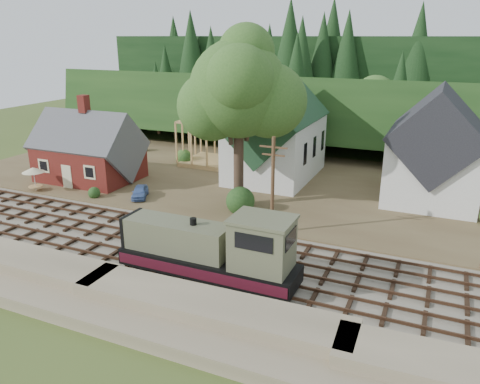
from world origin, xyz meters
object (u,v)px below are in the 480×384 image
at_px(car_blue, 140,192).
at_px(patio_set, 33,171).
at_px(car_green, 76,164).
at_px(car_red, 447,195).
at_px(locomotive, 214,251).

distance_m(car_blue, patio_set, 11.23).
distance_m(car_green, car_red, 40.16).
distance_m(car_blue, car_green, 13.84).
bearing_deg(car_blue, car_red, -4.88).
bearing_deg(car_blue, car_green, 130.36).
bearing_deg(patio_set, locomotive, -19.21).
xyz_separation_m(car_red, patio_set, (-37.90, -13.32, 1.43)).
bearing_deg(locomotive, car_blue, 140.99).
distance_m(car_red, patio_set, 40.20).
bearing_deg(car_green, locomotive, -143.00).
height_order(car_green, patio_set, patio_set).
relative_size(car_green, car_red, 0.83).
bearing_deg(locomotive, patio_set, 160.79).
height_order(car_red, patio_set, patio_set).
height_order(car_blue, car_green, car_green).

